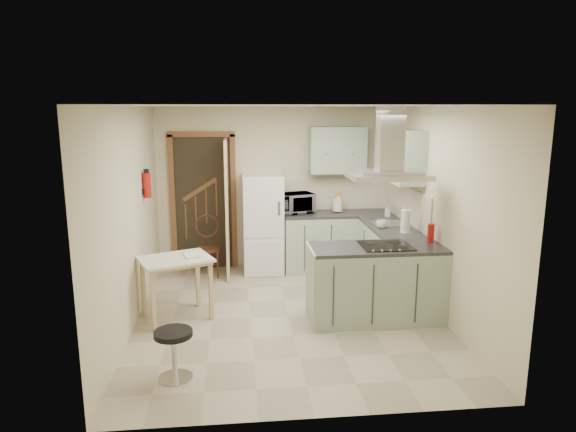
{
  "coord_description": "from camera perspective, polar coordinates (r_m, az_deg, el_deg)",
  "views": [
    {
      "loc": [
        -0.61,
        -5.8,
        2.48
      ],
      "look_at": [
        0.04,
        0.45,
        1.15
      ],
      "focal_mm": 32.0,
      "sensor_mm": 36.0,
      "label": 1
    }
  ],
  "objects": [
    {
      "name": "sink",
      "position": [
        7.24,
        11.12,
        -0.84
      ],
      "size": [
        0.45,
        0.4,
        0.01
      ],
      "primitive_type": "cube",
      "color": "silver",
      "rests_on": "counter_right"
    },
    {
      "name": "right_wall",
      "position": [
        6.4,
        16.28,
        0.38
      ],
      "size": [
        0.0,
        4.2,
        4.2
      ],
      "primitive_type": "plane",
      "rotation": [
        1.57,
        0.0,
        -1.57
      ],
      "color": "beige",
      "rests_on": "floor"
    },
    {
      "name": "floor",
      "position": [
        6.34,
        0.03,
        -11.09
      ],
      "size": [
        4.2,
        4.2,
        0.0
      ],
      "primitive_type": "plane",
      "color": "tan",
      "rests_on": "ground"
    },
    {
      "name": "back_wall",
      "position": [
        8.02,
        -1.53,
        3.12
      ],
      "size": [
        3.6,
        0.0,
        3.6
      ],
      "primitive_type": "plane",
      "rotation": [
        1.57,
        0.0,
        0.0
      ],
      "color": "beige",
      "rests_on": "floor"
    },
    {
      "name": "paper_towel",
      "position": [
        6.75,
        12.93,
        -0.54
      ],
      "size": [
        0.15,
        0.15,
        0.31
      ],
      "primitive_type": "cylinder",
      "rotation": [
        0.0,
        0.0,
        -0.3
      ],
      "color": "silver",
      "rests_on": "counter_right"
    },
    {
      "name": "kettle",
      "position": [
        7.94,
        5.53,
        1.26
      ],
      "size": [
        0.18,
        0.18,
        0.23
      ],
      "primitive_type": "cylinder",
      "rotation": [
        0.0,
        0.0,
        -0.16
      ],
      "color": "white",
      "rests_on": "counter_back"
    },
    {
      "name": "red_bottle",
      "position": [
        6.35,
        15.58,
        -1.86
      ],
      "size": [
        0.09,
        0.09,
        0.23
      ],
      "primitive_type": "cylinder",
      "rotation": [
        0.0,
        0.0,
        0.15
      ],
      "color": "#A9150E",
      "rests_on": "peninsula"
    },
    {
      "name": "microwave",
      "position": [
        7.83,
        0.73,
        1.44
      ],
      "size": [
        0.63,
        0.51,
        0.3
      ],
      "primitive_type": "imported",
      "rotation": [
        0.0,
        0.0,
        0.29
      ],
      "color": "black",
      "rests_on": "counter_back"
    },
    {
      "name": "drop_leaf_table",
      "position": [
        6.3,
        -12.25,
        -7.85
      ],
      "size": [
        0.97,
        0.86,
        0.75
      ],
      "primitive_type": "cube",
      "rotation": [
        0.0,
        0.0,
        0.39
      ],
      "color": "#DCB587",
      "rests_on": "floor"
    },
    {
      "name": "counter_back",
      "position": [
        7.97,
        3.41,
        -2.84
      ],
      "size": [
        1.08,
        0.6,
        0.9
      ],
      "primitive_type": "cube",
      "color": "#9EB2A0",
      "rests_on": "floor"
    },
    {
      "name": "wall_cabinet_back",
      "position": [
        7.91,
        5.48,
        7.32
      ],
      "size": [
        0.85,
        0.35,
        0.7
      ],
      "primitive_type": "cube",
      "color": "#9EB2A0",
      "rests_on": "back_wall"
    },
    {
      "name": "left_wall",
      "position": [
        6.05,
        -17.19,
        -0.32
      ],
      "size": [
        0.0,
        4.2,
        4.2
      ],
      "primitive_type": "plane",
      "rotation": [
        1.57,
        0.0,
        1.57
      ],
      "color": "beige",
      "rests_on": "floor"
    },
    {
      "name": "ceiling",
      "position": [
        5.83,
        0.03,
        12.15
      ],
      "size": [
        4.2,
        4.2,
        0.0
      ],
      "primitive_type": "plane",
      "rotation": [
        3.14,
        0.0,
        0.0
      ],
      "color": "silver",
      "rests_on": "back_wall"
    },
    {
      "name": "wall_cabinet_right",
      "position": [
        7.04,
        12.65,
        6.53
      ],
      "size": [
        0.35,
        0.9,
        0.7
      ],
      "primitive_type": "cube",
      "color": "#9EB2A0",
      "rests_on": "right_wall"
    },
    {
      "name": "cereal_box",
      "position": [
        8.03,
        5.6,
        1.5
      ],
      "size": [
        0.1,
        0.19,
        0.26
      ],
      "primitive_type": "cube",
      "rotation": [
        0.0,
        0.0,
        -0.19
      ],
      "color": "orange",
      "rests_on": "counter_back"
    },
    {
      "name": "book",
      "position": [
        6.21,
        -11.48,
        -3.94
      ],
      "size": [
        0.23,
        0.28,
        0.11
      ],
      "primitive_type": "imported",
      "rotation": [
        0.0,
        0.0,
        0.22
      ],
      "color": "#973732",
      "rests_on": "drop_leaf_table"
    },
    {
      "name": "bentwood_chair",
      "position": [
        7.74,
        -8.98,
        -3.67
      ],
      "size": [
        0.39,
        0.39,
        0.83
      ],
      "primitive_type": "cube",
      "rotation": [
        0.0,
        0.0,
        0.06
      ],
      "color": "#51381B",
      "rests_on": "floor"
    },
    {
      "name": "soap_bottle",
      "position": [
        7.72,
        10.99,
        0.54
      ],
      "size": [
        0.09,
        0.09,
        0.16
      ],
      "primitive_type": "imported",
      "rotation": [
        0.0,
        0.0,
        -0.21
      ],
      "color": "silver",
      "rests_on": "counter_right"
    },
    {
      "name": "splashback",
      "position": [
        8.15,
        5.23,
        2.5
      ],
      "size": [
        1.68,
        0.02,
        0.5
      ],
      "primitive_type": "cube",
      "color": "beige",
      "rests_on": "counter_back"
    },
    {
      "name": "cup",
      "position": [
        6.96,
        10.36,
        -0.91
      ],
      "size": [
        0.18,
        0.18,
        0.11
      ],
      "primitive_type": "imported",
      "rotation": [
        0.0,
        0.0,
        -0.43
      ],
      "color": "beige",
      "rests_on": "counter_right"
    },
    {
      "name": "counter_right",
      "position": [
        7.52,
        10.6,
        -3.93
      ],
      "size": [
        0.6,
        1.95,
        0.9
      ],
      "primitive_type": "cube",
      "color": "#9EB2A0",
      "rests_on": "floor"
    },
    {
      "name": "stool",
      "position": [
        5.03,
        -12.53,
        -14.8
      ],
      "size": [
        0.47,
        0.47,
        0.48
      ],
      "primitive_type": "cylinder",
      "rotation": [
        0.0,
        0.0,
        -0.41
      ],
      "color": "black",
      "rests_on": "floor"
    },
    {
      "name": "hob",
      "position": [
        6.09,
        10.82,
        -3.25
      ],
      "size": [
        0.58,
        0.5,
        0.01
      ],
      "primitive_type": "cube",
      "color": "black",
      "rests_on": "peninsula"
    },
    {
      "name": "peninsula",
      "position": [
        6.19,
        9.76,
        -7.36
      ],
      "size": [
        1.55,
        0.65,
        0.9
      ],
      "primitive_type": "cube",
      "color": "#9EB2A0",
      "rests_on": "floor"
    },
    {
      "name": "extractor_hood",
      "position": [
        5.93,
        11.13,
        4.37
      ],
      "size": [
        0.9,
        0.55,
        0.1
      ],
      "primitive_type": "cube",
      "color": "silver",
      "rests_on": "ceiling"
    },
    {
      "name": "fridge",
      "position": [
        7.8,
        -2.8,
        -0.88
      ],
      "size": [
        0.6,
        0.6,
        1.5
      ],
      "primitive_type": "cube",
      "color": "white",
      "rests_on": "floor"
    },
    {
      "name": "doorway",
      "position": [
        8.01,
        -9.37,
        1.5
      ],
      "size": [
        1.1,
        0.12,
        2.1
      ],
      "primitive_type": "cube",
      "color": "brown",
      "rests_on": "floor"
    },
    {
      "name": "fire_extinguisher",
      "position": [
        6.87,
        -15.4,
        3.31
      ],
      "size": [
        0.1,
        0.1,
        0.32
      ],
      "primitive_type": "cylinder",
      "color": "#B2140F",
      "rests_on": "left_wall"
    }
  ]
}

